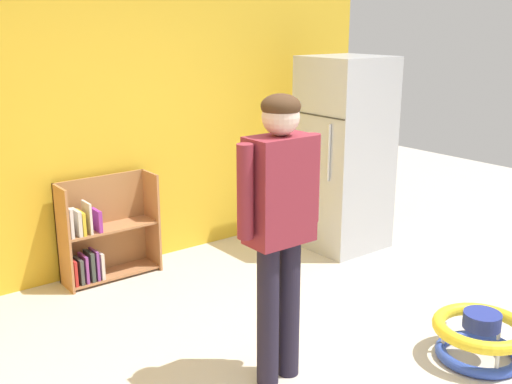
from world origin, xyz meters
TOP-DOWN VIEW (x-y plane):
  - ground_plane at (0.00, 0.00)m, footprint 12.00×12.00m
  - back_wall at (0.00, 2.33)m, footprint 5.20×0.06m
  - refrigerator at (1.75, 1.49)m, footprint 0.73×0.68m
  - bookshelf at (-0.38, 2.15)m, footprint 0.80×0.28m
  - standing_person at (-0.18, 0.10)m, footprint 0.57×0.22m
  - baby_walker at (0.97, -0.52)m, footprint 0.60×0.60m

SIDE VIEW (x-z plane):
  - ground_plane at x=0.00m, z-range 0.00..0.00m
  - baby_walker at x=0.97m, z-range 0.00..0.32m
  - bookshelf at x=-0.38m, z-range -0.06..0.79m
  - refrigerator at x=1.75m, z-range 0.00..1.78m
  - standing_person at x=-0.18m, z-range 0.18..1.89m
  - back_wall at x=0.00m, z-range 0.00..2.70m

